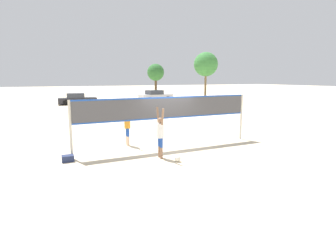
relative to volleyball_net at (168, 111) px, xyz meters
The scene contains 10 objects.
ground_plane 1.71m from the volleyball_net, ahead, with size 200.00×200.00×0.00m, color beige.
volleyball_net is the anchor object (origin of this frame).
player_spiker 1.74m from the volleyball_net, 125.19° to the right, with size 0.28×0.69×2.03m.
player_blocker 2.04m from the volleyball_net, 144.66° to the left, with size 0.28×0.69×2.05m.
volleyball 2.65m from the volleyball_net, 104.18° to the right, with size 0.23×0.23×0.23m.
gear_bag 4.63m from the volleyball_net, behind, with size 0.44×0.33×0.24m.
parked_car_near 25.06m from the volleyball_net, 69.62° to the left, with size 4.89×2.45×1.52m.
parked_car_mid 23.05m from the volleyball_net, 94.43° to the left, with size 4.49×2.01×1.36m.
tree_left_cluster 32.62m from the volleyball_net, 69.24° to the left, with size 2.81×2.81×5.53m.
tree_right_cluster 31.95m from the volleyball_net, 54.58° to the left, with size 3.85×3.85×7.29m.
Camera 1 is at (-4.83, -10.66, 3.15)m, focal length 28.00 mm.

